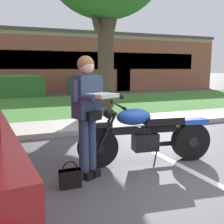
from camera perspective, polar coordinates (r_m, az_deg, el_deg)
ground_plane at (r=3.74m, az=21.19°, el=-15.57°), size 140.00×140.00×0.00m
curb_strip at (r=6.59m, az=0.01°, el=-3.64°), size 60.00×0.20×0.12m
concrete_walk at (r=7.37m, az=-2.44°, el=-2.42°), size 60.00×1.50×0.08m
grass_lawn at (r=11.42m, az=-9.50°, el=1.57°), size 60.00×7.00×0.06m
stall_stripe_0 at (r=3.06m, az=-21.52°, el=-21.39°), size 0.30×4.40×0.01m
stall_stripe_1 at (r=3.98m, az=21.01°, el=-13.97°), size 0.30×4.40×0.01m
motorcycle at (r=4.39m, az=8.46°, el=-4.70°), size 2.24×0.82×1.18m
rider_person at (r=3.68m, az=-5.14°, el=1.03°), size 0.58×0.66×1.70m
handbag at (r=3.59m, az=-8.93°, el=-13.55°), size 0.28×0.13×0.36m
hedge_center_left at (r=14.85m, az=-18.91°, el=5.36°), size 2.44×0.90×1.24m
hedge_center_right at (r=15.50m, az=-4.85°, el=5.97°), size 2.45×0.90×1.24m
brick_building at (r=20.89m, az=-14.96°, el=10.14°), size 24.99×8.22×3.92m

